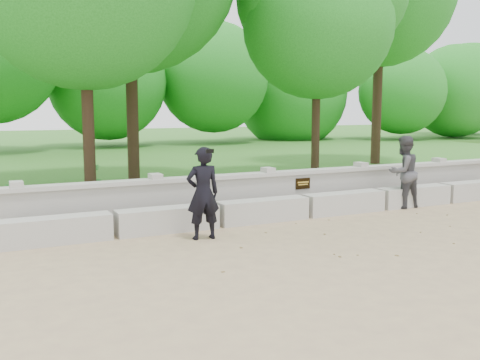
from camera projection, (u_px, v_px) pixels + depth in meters
name	position (u px, v px, depth m)	size (l,w,h in m)	color
ground	(364.00, 236.00, 9.49)	(80.00, 80.00, 0.00)	tan
lawn	(143.00, 161.00, 21.92)	(40.00, 22.00, 0.25)	#305F18
concrete_bench	(305.00, 206.00, 11.15)	(11.90, 0.45, 0.45)	#ACAAA2
parapet_wall	(288.00, 191.00, 11.74)	(12.50, 0.35, 0.90)	#A29F99
man_main	(203.00, 193.00, 9.20)	(0.61, 0.55, 1.61)	black
visitor_left	(403.00, 172.00, 12.10)	(0.84, 0.68, 1.65)	#3F3F44
tree_near_right	(318.00, 11.00, 15.21)	(4.36, 4.36, 6.95)	#382619
shrub_a	(12.00, 195.00, 10.73)	(0.30, 0.20, 0.57)	#2B802E
shrub_b	(223.00, 187.00, 11.81)	(0.31, 0.25, 0.56)	#2B802E
shrub_d	(94.00, 177.00, 13.26)	(0.35, 0.31, 0.62)	#2B802E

